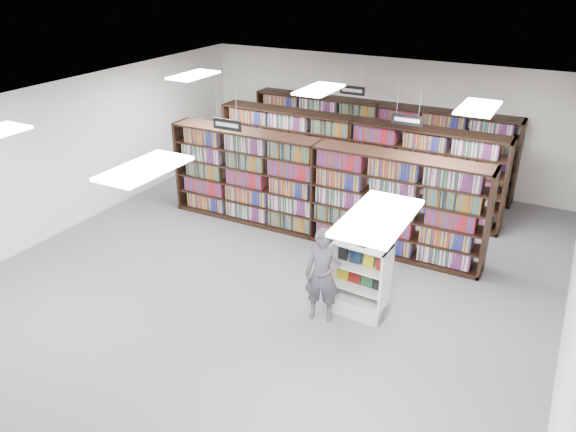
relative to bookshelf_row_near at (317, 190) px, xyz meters
The scene contains 18 objects.
floor 2.26m from the bookshelf_row_near, 90.00° to the right, with size 12.00×12.00×0.00m, color #5A5A60.
ceiling 2.94m from the bookshelf_row_near, 90.00° to the right, with size 10.00×12.00×0.10m, color white.
wall_back 4.04m from the bookshelf_row_near, 90.00° to the left, with size 10.00×0.10×3.20m, color white.
wall_left 5.41m from the bookshelf_row_near, 158.20° to the right, with size 0.10×12.00×3.20m, color white.
bookshelf_row_near is the anchor object (origin of this frame).
bookshelf_row_mid 2.00m from the bookshelf_row_near, 90.00° to the left, with size 7.00×0.60×2.10m.
bookshelf_row_far 3.70m from the bookshelf_row_near, 90.00° to the left, with size 7.00×0.60×2.10m.
aisle_sign_left 2.33m from the bookshelf_row_near, 146.29° to the right, with size 0.65×0.02×0.80m.
aisle_sign_right 2.33m from the bookshelf_row_near, 33.67° to the left, with size 0.65×0.02×0.80m.
aisle_sign_center 3.38m from the bookshelf_row_near, 99.46° to the left, with size 0.65×0.02×0.80m.
troffer_front_center 5.43m from the bookshelf_row_near, 90.00° to the right, with size 0.60×1.20×0.04m, color white.
troffer_front_right 6.20m from the bookshelf_row_near, 59.04° to the right, with size 0.60×1.20×0.04m, color white.
troffer_back_left 3.67m from the bookshelf_row_near, behind, with size 0.60×1.20×0.04m, color white.
troffer_back_center 2.11m from the bookshelf_row_near, ahead, with size 0.60×1.20×0.04m, color white.
troffer_back_right 3.67m from the bookshelf_row_near, ahead, with size 0.60×1.20×0.04m, color white.
endcap_display 3.00m from the bookshelf_row_near, 50.06° to the right, with size 0.98×0.54×1.33m.
open_book 2.84m from the bookshelf_row_near, 51.86° to the right, with size 0.59×0.43×0.12m.
shopper 3.05m from the bookshelf_row_near, 62.72° to the right, with size 0.59×0.39×1.63m, color #45414A.
Camera 1 is at (4.58, -7.86, 5.53)m, focal length 35.00 mm.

